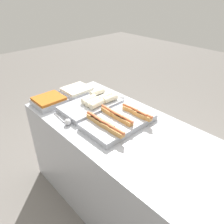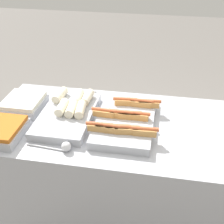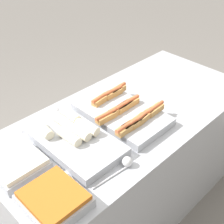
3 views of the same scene
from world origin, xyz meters
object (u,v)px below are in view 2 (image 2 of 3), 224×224
(serving_spoon_near, at_px, (64,147))
(serving_spoon_far, at_px, (91,94))
(tray_wraps, at_px, (69,112))
(tray_side_back, at_px, (23,104))
(tray_hotdogs, at_px, (125,120))
(tray_side_front, at_px, (1,131))

(serving_spoon_near, height_order, serving_spoon_far, same)
(serving_spoon_near, bearing_deg, tray_wraps, 102.06)
(tray_side_back, bearing_deg, serving_spoon_far, 30.32)
(tray_hotdogs, height_order, tray_side_back, tray_hotdogs)
(serving_spoon_far, bearing_deg, tray_side_back, -149.68)
(tray_hotdogs, xyz_separation_m, tray_wraps, (-0.35, 0.02, -0.00))
(tray_wraps, xyz_separation_m, serving_spoon_far, (0.07, 0.28, -0.01))
(tray_side_front, height_order, serving_spoon_far, tray_side_front)
(tray_hotdogs, xyz_separation_m, tray_side_back, (-0.67, 0.08, -0.00))
(tray_wraps, height_order, serving_spoon_near, tray_wraps)
(tray_side_front, bearing_deg, tray_wraps, 38.54)
(tray_side_front, relative_size, serving_spoon_near, 1.07)
(tray_wraps, bearing_deg, serving_spoon_far, 75.88)
(tray_side_back, bearing_deg, tray_side_front, -90.00)
(tray_hotdogs, bearing_deg, serving_spoon_near, -134.43)
(tray_side_front, xyz_separation_m, serving_spoon_near, (0.38, -0.06, -0.01))
(tray_hotdogs, bearing_deg, serving_spoon_far, 132.90)
(tray_hotdogs, distance_m, serving_spoon_far, 0.42)
(tray_hotdogs, xyz_separation_m, tray_side_front, (-0.67, -0.23, -0.00))
(tray_hotdogs, relative_size, tray_side_back, 2.06)
(tray_side_front, height_order, serving_spoon_near, tray_side_front)
(tray_side_front, height_order, tray_side_back, same)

